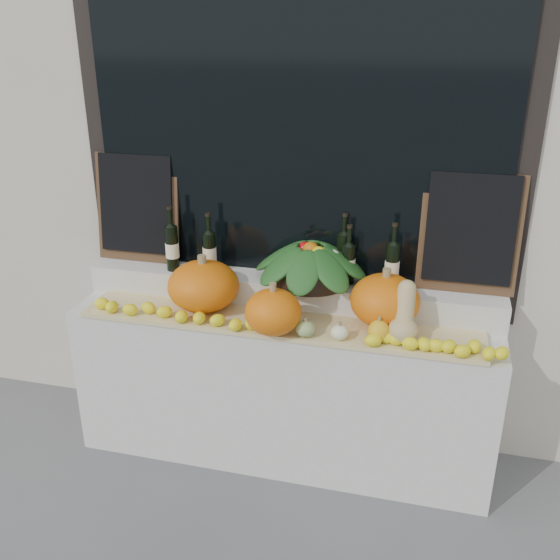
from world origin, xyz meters
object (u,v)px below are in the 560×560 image
(pumpkin_right, at_px, (385,300))
(produce_bowl, at_px, (310,262))
(butternut_squash, at_px, (404,317))
(wine_bottle_tall, at_px, (344,255))
(pumpkin_left, at_px, (203,286))

(pumpkin_right, bearing_deg, produce_bowl, 160.00)
(pumpkin_right, xyz_separation_m, butternut_squash, (0.11, -0.14, -0.01))
(butternut_squash, distance_m, wine_bottle_tall, 0.55)
(pumpkin_left, bearing_deg, produce_bowl, 20.70)
(pumpkin_left, xyz_separation_m, produce_bowl, (0.54, 0.20, 0.11))
(pumpkin_left, xyz_separation_m, pumpkin_right, (0.96, 0.05, 0.00))
(butternut_squash, xyz_separation_m, produce_bowl, (-0.53, 0.30, 0.12))
(butternut_squash, bearing_deg, produce_bowl, 150.66)
(pumpkin_left, height_order, pumpkin_right, same)
(butternut_squash, relative_size, produce_bowl, 0.44)
(pumpkin_right, xyz_separation_m, wine_bottle_tall, (-0.25, 0.24, 0.13))
(butternut_squash, height_order, wine_bottle_tall, wine_bottle_tall)
(pumpkin_left, relative_size, butternut_squash, 1.32)
(pumpkin_right, relative_size, butternut_squash, 1.22)
(pumpkin_right, bearing_deg, pumpkin_left, -176.91)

